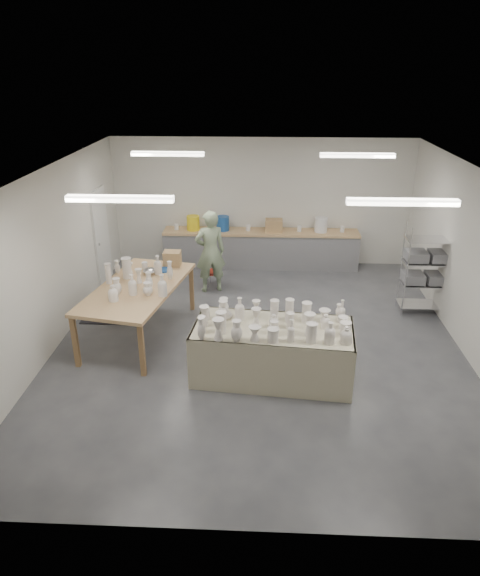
# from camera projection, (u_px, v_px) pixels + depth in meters

# --- Properties ---
(room) EXTENTS (8.00, 8.02, 3.00)m
(room) POSITION_uv_depth(u_px,v_px,m) (253.00, 230.00, 8.34)
(room) COLOR #424449
(room) RESTS_ON ground
(back_counter) EXTENTS (4.60, 0.60, 1.24)m
(back_counter) POSITION_uv_depth(u_px,v_px,m) (260.00, 247.00, 12.25)
(back_counter) COLOR tan
(back_counter) RESTS_ON ground
(wire_shelf) EXTENTS (0.88, 0.48, 1.80)m
(wire_shelf) POSITION_uv_depth(u_px,v_px,m) (426.00, 268.00, 9.86)
(wire_shelf) COLOR silver
(wire_shelf) RESTS_ON ground
(drying_table) EXTENTS (2.54, 1.39, 1.24)m
(drying_table) POSITION_uv_depth(u_px,v_px,m) (272.00, 350.00, 7.94)
(drying_table) COLOR olive
(drying_table) RESTS_ON ground
(work_table) EXTENTS (1.75, 2.77, 1.34)m
(work_table) POSITION_uv_depth(u_px,v_px,m) (141.00, 284.00, 9.03)
(work_table) COLOR tan
(work_table) RESTS_ON ground
(rug) EXTENTS (1.00, 0.70, 0.02)m
(rug) POSITION_uv_depth(u_px,v_px,m) (110.00, 316.00, 10.01)
(rug) COLOR black
(rug) RESTS_ON ground
(cat) EXTENTS (0.57, 0.47, 0.21)m
(cat) POSITION_uv_depth(u_px,v_px,m) (111.00, 311.00, 9.95)
(cat) COLOR white
(cat) RESTS_ON rug
(potter) EXTENTS (0.75, 0.60, 1.78)m
(potter) POSITION_uv_depth(u_px,v_px,m) (210.00, 252.00, 10.79)
(potter) COLOR #93A982
(potter) RESTS_ON ground
(red_stool) EXTENTS (0.39, 0.39, 0.34)m
(red_stool) POSITION_uv_depth(u_px,v_px,m) (212.00, 273.00, 11.28)
(red_stool) COLOR #A32617
(red_stool) RESTS_ON ground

